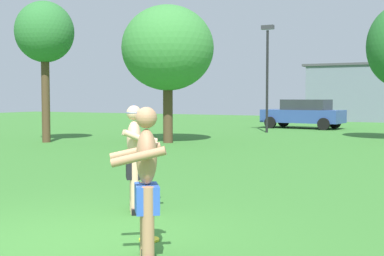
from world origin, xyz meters
name	(u,v)px	position (x,y,z in m)	size (l,w,h in m)	color
ground_plane	(67,242)	(0.00, 0.00, 0.00)	(80.00, 80.00, 0.00)	#38752D
player_near	(146,180)	(1.23, -0.15, 0.86)	(0.84, 0.73, 1.63)	black
player_in_black	(135,154)	(-0.19, 1.72, 0.88)	(0.73, 0.81, 1.62)	black
frisbee	(149,240)	(0.85, 0.50, 0.01)	(0.25, 0.25, 0.03)	yellow
car_blue_mid_lot	(304,113)	(-3.66, 23.16, 0.82)	(4.45, 2.36, 1.58)	#2D478C
lamp_post	(267,66)	(-4.31, 19.10, 3.20)	(0.60, 0.24, 5.15)	black
tree_left_field	(168,48)	(-5.72, 12.08, 3.53)	(3.44, 3.44, 5.14)	#4C3823
tree_right_field	(45,34)	(-9.92, 10.08, 4.10)	(2.20, 2.20, 5.32)	#4C3823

